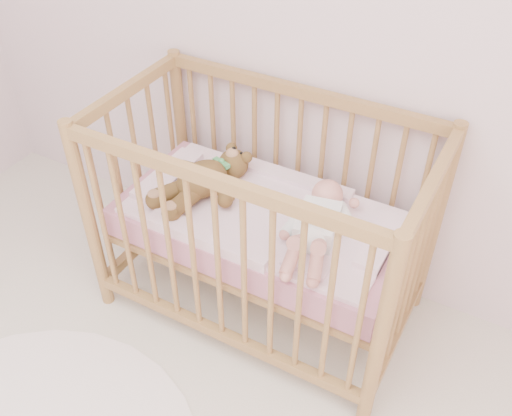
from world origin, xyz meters
The scene contains 5 objects.
crib centered at (-0.08, 1.60, 0.50)m, with size 1.36×0.76×1.00m, color #A58046, non-canonical shape.
mattress centered at (-0.08, 1.60, 0.49)m, with size 1.22×0.62×0.13m, color #C87C89.
blanket centered at (-0.08, 1.60, 0.56)m, with size 1.10×0.58×0.06m, color #FAACCA, non-canonical shape.
baby centered at (0.18, 1.58, 0.64)m, with size 0.28×0.59×0.14m, color white, non-canonical shape.
teddy_bear centered at (-0.36, 1.58, 0.65)m, with size 0.38×0.54×0.15m, color brown, non-canonical shape.
Camera 1 is at (0.78, -0.02, 2.10)m, focal length 40.00 mm.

